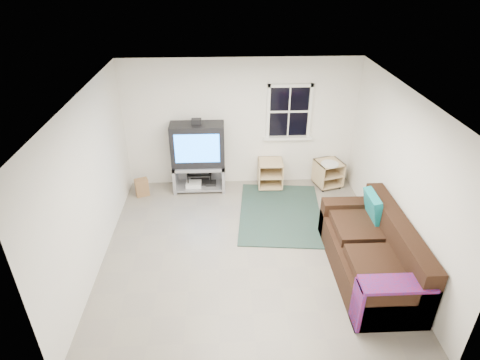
{
  "coord_description": "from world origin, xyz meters",
  "views": [
    {
      "loc": [
        -0.34,
        -5.16,
        4.23
      ],
      "look_at": [
        -0.09,
        0.4,
        1.09
      ],
      "focal_mm": 30.0,
      "sensor_mm": 36.0,
      "label": 1
    }
  ],
  "objects_px": {
    "tv_unit": "(198,152)",
    "av_rack": "(199,168)",
    "sofa": "(372,254)",
    "side_table_right": "(327,171)",
    "side_table_left": "(270,172)"
  },
  "relations": [
    {
      "from": "side_table_left",
      "to": "side_table_right",
      "type": "distance_m",
      "value": 1.19
    },
    {
      "from": "tv_unit",
      "to": "side_table_right",
      "type": "xyz_separation_m",
      "value": [
        2.64,
        0.04,
        -0.52
      ]
    },
    {
      "from": "tv_unit",
      "to": "sofa",
      "type": "xyz_separation_m",
      "value": [
        2.67,
        -2.65,
        -0.48
      ]
    },
    {
      "from": "side_table_right",
      "to": "sofa",
      "type": "height_order",
      "value": "sofa"
    },
    {
      "from": "tv_unit",
      "to": "side_table_right",
      "type": "relative_size",
      "value": 2.49
    },
    {
      "from": "sofa",
      "to": "tv_unit",
      "type": "bearing_deg",
      "value": 135.25
    },
    {
      "from": "tv_unit",
      "to": "sofa",
      "type": "distance_m",
      "value": 3.79
    },
    {
      "from": "av_rack",
      "to": "side_table_right",
      "type": "height_order",
      "value": "av_rack"
    },
    {
      "from": "side_table_right",
      "to": "av_rack",
      "type": "bearing_deg",
      "value": 179.03
    },
    {
      "from": "av_rack",
      "to": "tv_unit",
      "type": "bearing_deg",
      "value": -88.54
    },
    {
      "from": "sofa",
      "to": "side_table_left",
      "type": "bearing_deg",
      "value": 114.32
    },
    {
      "from": "tv_unit",
      "to": "av_rack",
      "type": "bearing_deg",
      "value": 91.46
    },
    {
      "from": "av_rack",
      "to": "sofa",
      "type": "height_order",
      "value": "sofa"
    },
    {
      "from": "tv_unit",
      "to": "av_rack",
      "type": "height_order",
      "value": "tv_unit"
    },
    {
      "from": "sofa",
      "to": "av_rack",
      "type": "bearing_deg",
      "value": 134.41
    }
  ]
}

